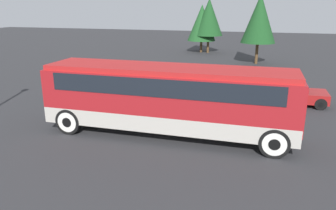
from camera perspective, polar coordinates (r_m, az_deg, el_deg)
ground_plane at (r=14.67m, az=0.00°, el=-5.14°), size 120.00×120.00×0.00m
tour_bus at (r=14.05m, az=0.38°, el=1.84°), size 10.80×2.55×3.05m
parked_car_near at (r=20.85m, az=-3.80°, el=3.59°), size 4.05×1.90×1.43m
parked_car_mid at (r=20.29m, az=20.26°, el=2.02°), size 4.12×1.89×1.27m
tree_left at (r=33.11m, az=15.63°, el=14.29°), size 3.26×3.26×6.58m
tree_center at (r=39.97m, az=7.14°, el=14.95°), size 3.31×3.31×6.29m
tree_right at (r=40.31m, az=5.91°, el=14.06°), size 3.34×3.34×5.60m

